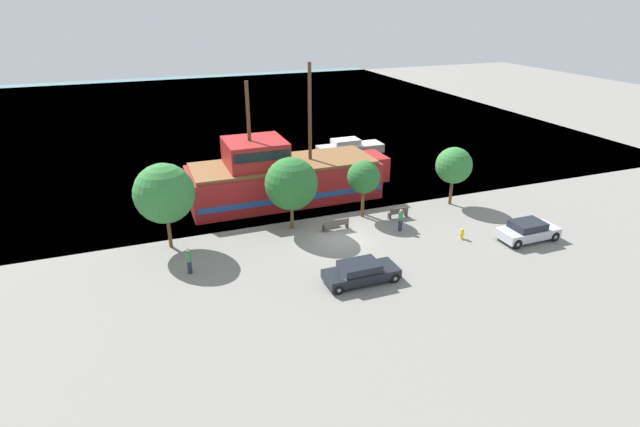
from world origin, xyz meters
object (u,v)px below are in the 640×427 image
at_px(parked_car_curb_front, 528,231).
at_px(bench_promenade_east, 336,224).
at_px(bench_promenade_west, 398,213).
at_px(pedestrian_walking_far, 401,220).
at_px(fire_hydrant, 462,233).
at_px(pedestrian_walking_near, 189,261).
at_px(pirate_ship, 282,177).
at_px(moored_boat_dockside, 349,148).
at_px(parked_car_curb_mid, 361,272).

bearing_deg(parked_car_curb_front, bench_promenade_east, 152.32).
distance_m(bench_promenade_west, pedestrian_walking_far, 2.31).
bearing_deg(fire_hydrant, pedestrian_walking_near, 174.10).
bearing_deg(pirate_ship, pedestrian_walking_far, -55.62).
height_order(fire_hydrant, pedestrian_walking_near, pedestrian_walking_near).
bearing_deg(moored_boat_dockside, parked_car_curb_front, -82.91).
distance_m(fire_hydrant, pedestrian_walking_far, 4.31).
height_order(parked_car_curb_front, pedestrian_walking_near, pedestrian_walking_near).
bearing_deg(pirate_ship, bench_promenade_east, -75.88).
bearing_deg(bench_promenade_west, pirate_ship, 135.93).
bearing_deg(pedestrian_walking_near, pirate_ship, 47.62).
xyz_separation_m(fire_hydrant, bench_promenade_west, (-2.39, 4.71, 0.02)).
bearing_deg(pirate_ship, moored_boat_dockside, 44.10).
xyz_separation_m(fire_hydrant, pedestrian_walking_near, (-18.24, 1.88, 0.43)).
distance_m(moored_boat_dockside, fire_hydrant, 21.81).
xyz_separation_m(bench_promenade_west, pedestrian_walking_near, (-15.85, -2.83, 0.41)).
xyz_separation_m(parked_car_curb_front, parked_car_curb_mid, (-13.06, -0.92, -0.07)).
relative_size(parked_car_curb_front, parked_car_curb_mid, 0.94).
distance_m(fire_hydrant, bench_promenade_east, 8.80).
distance_m(moored_boat_dockside, bench_promenade_east, 19.49).
height_order(parked_car_curb_mid, fire_hydrant, parked_car_curb_mid).
bearing_deg(pedestrian_walking_near, bench_promenade_east, 13.26).
bearing_deg(moored_boat_dockside, bench_promenade_west, -101.68).
relative_size(bench_promenade_east, pedestrian_walking_near, 1.14).
height_order(bench_promenade_west, pedestrian_walking_near, pedestrian_walking_near).
bearing_deg(moored_boat_dockside, fire_hydrant, -93.00).
height_order(pirate_ship, parked_car_curb_mid, pirate_ship).
distance_m(pirate_ship, bench_promenade_east, 7.53).
distance_m(parked_car_curb_mid, bench_promenade_east, 7.19).
xyz_separation_m(parked_car_curb_mid, pedestrian_walking_far, (5.62, 5.34, 0.21)).
bearing_deg(pedestrian_walking_near, pedestrian_walking_far, 2.99).
bearing_deg(pirate_ship, fire_hydrant, -50.72).
bearing_deg(parked_car_curb_front, parked_car_curb_mid, -175.99).
height_order(bench_promenade_east, pedestrian_walking_near, pedestrian_walking_near).
height_order(moored_boat_dockside, pedestrian_walking_far, pedestrian_walking_far).
relative_size(moored_boat_dockside, fire_hydrant, 9.31).
bearing_deg(pirate_ship, parked_car_curb_mid, -88.20).
distance_m(fire_hydrant, bench_promenade_west, 5.28).
height_order(parked_car_curb_mid, bench_promenade_east, parked_car_curb_mid).
height_order(pedestrian_walking_near, pedestrian_walking_far, same).
xyz_separation_m(parked_car_curb_mid, fire_hydrant, (8.99, 2.67, -0.22)).
bearing_deg(fire_hydrant, parked_car_curb_front, -23.34).
height_order(fire_hydrant, pedestrian_walking_far, pedestrian_walking_far).
relative_size(bench_promenade_east, bench_promenade_west, 1.25).
bearing_deg(bench_promenade_west, moored_boat_dockside, 78.32).
xyz_separation_m(bench_promenade_east, bench_promenade_west, (5.25, 0.33, -0.02)).
xyz_separation_m(parked_car_curb_mid, bench_promenade_west, (6.60, 7.38, -0.20)).
bearing_deg(parked_car_curb_front, pirate_ship, 135.46).
distance_m(pirate_ship, pedestrian_walking_near, 13.11).
bearing_deg(parked_car_curb_mid, bench_promenade_west, 48.19).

